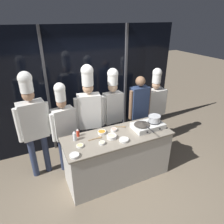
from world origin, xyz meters
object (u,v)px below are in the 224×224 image
prep_bowl_garlic (124,140)px  chef_head (33,119)px  prep_bowl_shrimp (114,130)px  prep_bowl_ginger (80,146)px  prep_bowl_rice (74,155)px  person_guest (139,107)px  stock_pot (154,119)px  serving_spoon_solid (122,127)px  frying_pan (142,124)px  portable_stove (148,126)px  prep_bowl_carrots (102,132)px  chef_apprentice (154,103)px  squeeze_bottle_clear (75,136)px  chef_line (89,109)px  prep_bowl_chicken (112,136)px  chef_pastry (113,105)px  serving_spoon_slotted (98,138)px  prep_bowl_noodles (102,143)px  chef_sous (64,122)px  squeeze_bottle_chili (78,133)px

prep_bowl_garlic → chef_head: (-1.33, 0.91, 0.25)m
prep_bowl_shrimp → prep_bowl_ginger: 0.74m
prep_bowl_rice → person_guest: size_ratio=0.09×
stock_pot → prep_bowl_shrimp: bearing=166.7°
serving_spoon_solid → prep_bowl_rice: bearing=-155.9°
frying_pan → prep_bowl_garlic: bearing=-158.7°
portable_stove → prep_bowl_ginger: (-1.33, -0.03, -0.03)m
prep_bowl_carrots → person_guest: person_guest is taller
prep_bowl_garlic → chef_apprentice: 1.57m
squeeze_bottle_clear → chef_apprentice: bearing=15.1°
serving_spoon_solid → chef_line: 0.72m
portable_stove → squeeze_bottle_clear: 1.37m
serving_spoon_solid → prep_bowl_chicken: bearing=-143.7°
squeeze_bottle_clear → person_guest: 1.59m
serving_spoon_solid → chef_pastry: (0.03, 0.49, 0.24)m
chef_head → chef_line: chef_line is taller
squeeze_bottle_clear → prep_bowl_garlic: 0.83m
prep_bowl_carrots → serving_spoon_slotted: bearing=-135.0°
prep_bowl_noodles → chef_pastry: 1.05m
chef_sous → person_guest: (1.61, -0.05, 0.02)m
prep_bowl_rice → serving_spoon_slotted: prep_bowl_rice is taller
chef_apprentice → prep_bowl_ginger: bearing=18.9°
chef_head → person_guest: 2.13m
squeeze_bottle_clear → prep_bowl_carrots: bearing=1.5°
prep_bowl_chicken → prep_bowl_garlic: bearing=-47.5°
chef_sous → chef_apprentice: 2.10m
prep_bowl_noodles → prep_bowl_garlic: bearing=-11.5°
prep_bowl_shrimp → chef_apprentice: chef_apprentice is taller
chef_head → chef_sous: size_ratio=1.13×
prep_bowl_rice → chef_apprentice: bearing=24.3°
stock_pot → prep_bowl_noodles: (-1.12, -0.11, -0.15)m
chef_head → chef_pastry: chef_head is taller
stock_pot → chef_head: size_ratio=0.12×
frying_pan → serving_spoon_slotted: 0.86m
prep_bowl_carrots → frying_pan: bearing=-15.5°
portable_stove → squeeze_bottle_chili: size_ratio=3.88×
prep_bowl_shrimp → chef_line: chef_line is taller
stock_pot → prep_bowl_carrots: stock_pot is taller
prep_bowl_noodles → serving_spoon_slotted: (0.00, 0.19, -0.02)m
prep_bowl_chicken → prep_bowl_noodles: prep_bowl_chicken is taller
portable_stove → prep_bowl_chicken: bearing=-178.3°
stock_pot → chef_pastry: 0.90m
prep_bowl_shrimp → chef_pastry: bearing=66.6°
frying_pan → prep_bowl_chicken: frying_pan is taller
stock_pot → prep_bowl_ginger: stock_pot is taller
serving_spoon_slotted → squeeze_bottle_chili: bearing=143.9°
frying_pan → serving_spoon_slotted: size_ratio=2.03×
frying_pan → squeeze_bottle_clear: squeeze_bottle_clear is taller
prep_bowl_ginger → stock_pot: bearing=1.2°
squeeze_bottle_chili → serving_spoon_slotted: 0.37m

